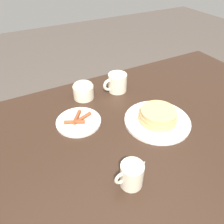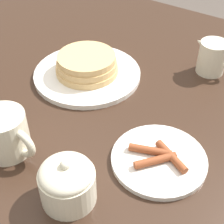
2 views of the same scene
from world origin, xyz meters
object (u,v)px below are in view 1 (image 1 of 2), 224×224
object	(u,v)px
side_plate_bacon	(79,121)
creamer_pitcher	(132,174)
pancake_plate	(158,118)
sugar_bowl	(83,90)
coffee_mug	(117,83)

from	to	relation	value
side_plate_bacon	creamer_pitcher	size ratio (longest dim) A/B	1.70
pancake_plate	sugar_bowl	world-z (taller)	sugar_bowl
pancake_plate	side_plate_bacon	xyz separation A→B (m)	(0.27, -0.14, -0.01)
creamer_pitcher	sugar_bowl	size ratio (longest dim) A/B	1.13
pancake_plate	sugar_bowl	bearing A→B (deg)	-57.71
creamer_pitcher	sugar_bowl	distance (m)	0.47
coffee_mug	sugar_bowl	distance (m)	0.16
pancake_plate	creamer_pitcher	distance (m)	0.30
pancake_plate	side_plate_bacon	distance (m)	0.30
pancake_plate	creamer_pitcher	size ratio (longest dim) A/B	2.48
coffee_mug	creamer_pitcher	world-z (taller)	creamer_pitcher
side_plate_bacon	coffee_mug	size ratio (longest dim) A/B	1.49
sugar_bowl	coffee_mug	bearing A→B (deg)	173.13
side_plate_bacon	sugar_bowl	distance (m)	0.17
creamer_pitcher	sugar_bowl	bearing A→B (deg)	-95.95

